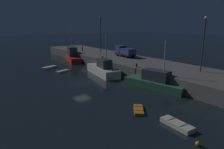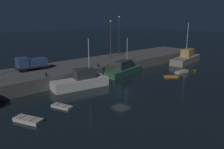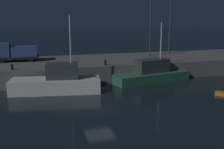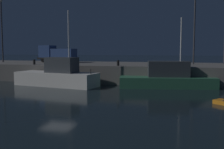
{
  "view_description": "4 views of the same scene",
  "coord_description": "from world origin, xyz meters",
  "px_view_note": "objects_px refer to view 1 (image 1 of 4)",
  "views": [
    {
      "loc": [
        28.83,
        -14.78,
        9.39
      ],
      "look_at": [
        1.71,
        4.82,
        1.16
      ],
      "focal_mm": 33.11,
      "sensor_mm": 36.0,
      "label": 1
    },
    {
      "loc": [
        -22.71,
        -23.17,
        11.2
      ],
      "look_at": [
        3.5,
        5.96,
        1.1
      ],
      "focal_mm": 35.75,
      "sensor_mm": 36.0,
      "label": 2
    },
    {
      "loc": [
        -5.17,
        -21.84,
        7.81
      ],
      "look_at": [
        2.56,
        5.01,
        1.8
      ],
      "focal_mm": 43.4,
      "sensor_mm": 36.0,
      "label": 3
    },
    {
      "loc": [
        9.72,
        -19.41,
        3.91
      ],
      "look_at": [
        3.2,
        5.41,
        1.45
      ],
      "focal_mm": 41.89,
      "sensor_mm": 36.0,
      "label": 4
    }
  ],
  "objects_px": {
    "dinghy_orange_near": "(177,124)",
    "rowboat_blue_far": "(139,110)",
    "dockworker": "(82,48)",
    "rowboat_white_mid": "(49,67)",
    "mooring_buoy_near": "(198,144)",
    "lamp_post_east": "(204,40)",
    "dinghy_red_small": "(63,71)",
    "bollard_west": "(103,58)",
    "fishing_trawler_red": "(103,69)",
    "utility_truck": "(125,51)",
    "fishing_boat_blue": "(73,56)",
    "fishing_boat_white": "(155,82)",
    "bollard_central": "(137,65)",
    "lamp_post_west": "(101,32)"
  },
  "relations": [
    {
      "from": "fishing_trawler_red",
      "to": "dockworker",
      "type": "bearing_deg",
      "value": 163.48
    },
    {
      "from": "dockworker",
      "to": "bollard_central",
      "type": "height_order",
      "value": "dockworker"
    },
    {
      "from": "dinghy_red_small",
      "to": "bollard_central",
      "type": "relative_size",
      "value": 4.68
    },
    {
      "from": "fishing_boat_white",
      "to": "lamp_post_east",
      "type": "relative_size",
      "value": 1.2
    },
    {
      "from": "lamp_post_east",
      "to": "dockworker",
      "type": "height_order",
      "value": "lamp_post_east"
    },
    {
      "from": "dinghy_orange_near",
      "to": "bollard_west",
      "type": "distance_m",
      "value": 27.22
    },
    {
      "from": "rowboat_blue_far",
      "to": "bollard_central",
      "type": "height_order",
      "value": "bollard_central"
    },
    {
      "from": "rowboat_white_mid",
      "to": "rowboat_blue_far",
      "type": "bearing_deg",
      "value": 0.49
    },
    {
      "from": "mooring_buoy_near",
      "to": "bollard_west",
      "type": "distance_m",
      "value": 30.44
    },
    {
      "from": "fishing_boat_blue",
      "to": "dinghy_orange_near",
      "type": "height_order",
      "value": "fishing_boat_blue"
    },
    {
      "from": "rowboat_white_mid",
      "to": "bollard_central",
      "type": "bearing_deg",
      "value": 28.39
    },
    {
      "from": "dinghy_orange_near",
      "to": "dinghy_red_small",
      "type": "relative_size",
      "value": 1.12
    },
    {
      "from": "utility_truck",
      "to": "dockworker",
      "type": "bearing_deg",
      "value": -166.58
    },
    {
      "from": "dinghy_orange_near",
      "to": "dockworker",
      "type": "xyz_separation_m",
      "value": [
        -39.78,
        11.19,
        2.84
      ]
    },
    {
      "from": "fishing_trawler_red",
      "to": "dockworker",
      "type": "distance_m",
      "value": 19.51
    },
    {
      "from": "mooring_buoy_near",
      "to": "dockworker",
      "type": "distance_m",
      "value": 44.62
    },
    {
      "from": "dinghy_red_small",
      "to": "bollard_west",
      "type": "relative_size",
      "value": 4.81
    },
    {
      "from": "rowboat_white_mid",
      "to": "bollard_west",
      "type": "height_order",
      "value": "bollard_west"
    },
    {
      "from": "dinghy_orange_near",
      "to": "rowboat_blue_far",
      "type": "bearing_deg",
      "value": -174.23
    },
    {
      "from": "dinghy_red_small",
      "to": "bollard_central",
      "type": "distance_m",
      "value": 15.33
    },
    {
      "from": "lamp_post_east",
      "to": "dinghy_red_small",
      "type": "bearing_deg",
      "value": -145.86
    },
    {
      "from": "dockworker",
      "to": "fishing_boat_blue",
      "type": "bearing_deg",
      "value": -66.6
    },
    {
      "from": "dinghy_red_small",
      "to": "utility_truck",
      "type": "bearing_deg",
      "value": 81.23
    },
    {
      "from": "rowboat_blue_far",
      "to": "utility_truck",
      "type": "relative_size",
      "value": 0.48
    },
    {
      "from": "fishing_boat_white",
      "to": "fishing_boat_blue",
      "type": "bearing_deg",
      "value": -179.83
    },
    {
      "from": "dinghy_orange_near",
      "to": "lamp_post_west",
      "type": "distance_m",
      "value": 37.0
    },
    {
      "from": "fishing_trawler_red",
      "to": "utility_truck",
      "type": "relative_size",
      "value": 1.71
    },
    {
      "from": "fishing_boat_blue",
      "to": "mooring_buoy_near",
      "type": "distance_m",
      "value": 42.05
    },
    {
      "from": "bollard_west",
      "to": "bollard_central",
      "type": "relative_size",
      "value": 0.97
    },
    {
      "from": "fishing_boat_blue",
      "to": "dockworker",
      "type": "xyz_separation_m",
      "value": [
        -1.62,
        3.74,
        1.75
      ]
    },
    {
      "from": "lamp_post_east",
      "to": "dinghy_orange_near",
      "type": "bearing_deg",
      "value": -65.07
    },
    {
      "from": "rowboat_white_mid",
      "to": "rowboat_blue_far",
      "type": "distance_m",
      "value": 27.87
    },
    {
      "from": "dinghy_orange_near",
      "to": "rowboat_blue_far",
      "type": "relative_size",
      "value": 1.26
    },
    {
      "from": "fishing_boat_white",
      "to": "bollard_west",
      "type": "height_order",
      "value": "fishing_boat_white"
    },
    {
      "from": "fishing_boat_white",
      "to": "rowboat_blue_far",
      "type": "distance_m",
      "value": 9.43
    },
    {
      "from": "rowboat_blue_far",
      "to": "mooring_buoy_near",
      "type": "distance_m",
      "value": 7.74
    },
    {
      "from": "rowboat_blue_far",
      "to": "dockworker",
      "type": "bearing_deg",
      "value": 161.58
    },
    {
      "from": "dinghy_orange_near",
      "to": "mooring_buoy_near",
      "type": "bearing_deg",
      "value": -23.55
    },
    {
      "from": "lamp_post_east",
      "to": "lamp_post_west",
      "type": "bearing_deg",
      "value": -177.36
    },
    {
      "from": "rowboat_white_mid",
      "to": "utility_truck",
      "type": "distance_m",
      "value": 17.09
    },
    {
      "from": "dinghy_orange_near",
      "to": "dockworker",
      "type": "height_order",
      "value": "dockworker"
    },
    {
      "from": "dinghy_red_small",
      "to": "rowboat_blue_far",
      "type": "xyz_separation_m",
      "value": [
        23.09,
        -0.81,
        -0.0
      ]
    },
    {
      "from": "rowboat_blue_far",
      "to": "mooring_buoy_near",
      "type": "height_order",
      "value": "mooring_buoy_near"
    },
    {
      "from": "fishing_boat_blue",
      "to": "utility_truck",
      "type": "xyz_separation_m",
      "value": [
        12.53,
        7.12,
        2.01
      ]
    },
    {
      "from": "dinghy_orange_near",
      "to": "dinghy_red_small",
      "type": "height_order",
      "value": "dinghy_orange_near"
    },
    {
      "from": "lamp_post_west",
      "to": "bollard_central",
      "type": "distance_m",
      "value": 19.8
    },
    {
      "from": "fishing_boat_white",
      "to": "lamp_post_west",
      "type": "distance_m",
      "value": 25.63
    },
    {
      "from": "lamp_post_west",
      "to": "bollard_central",
      "type": "xyz_separation_m",
      "value": [
        18.6,
        -4.65,
        -4.96
      ]
    },
    {
      "from": "rowboat_blue_far",
      "to": "bollard_central",
      "type": "bearing_deg",
      "value": 138.67
    },
    {
      "from": "dinghy_orange_near",
      "to": "bollard_central",
      "type": "xyz_separation_m",
      "value": [
        -15.17,
        8.7,
        2.17
      ]
    }
  ]
}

